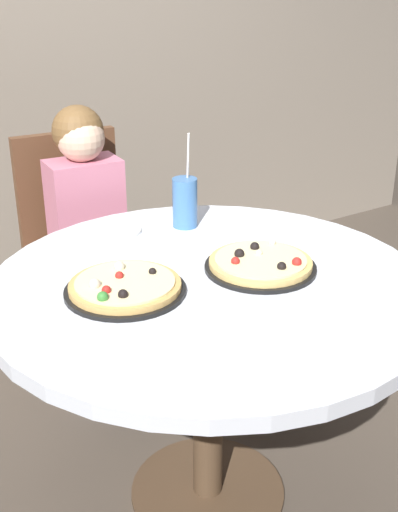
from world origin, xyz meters
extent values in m
plane|color=#4C4238|center=(0.00, 0.00, 0.00)|extent=(8.00, 8.00, 0.00)
cylinder|color=silver|center=(0.00, 0.00, 0.73)|extent=(1.19, 1.19, 0.04)
cylinder|color=#4C3826|center=(0.00, 0.00, 0.36)|extent=(0.09, 0.09, 0.69)
cylinder|color=#4C3826|center=(0.00, 0.00, 0.01)|extent=(0.48, 0.48, 0.02)
cube|color=brown|center=(0.00, 0.83, 0.43)|extent=(0.43, 0.43, 0.04)
cube|color=brown|center=(0.01, 1.01, 0.69)|extent=(0.40, 0.07, 0.52)
cylinder|color=brown|center=(-0.18, 0.68, 0.21)|extent=(0.04, 0.04, 0.41)
cylinder|color=brown|center=(0.16, 0.65, 0.21)|extent=(0.04, 0.04, 0.41)
cylinder|color=brown|center=(-0.16, 1.01, 0.21)|extent=(0.04, 0.04, 0.41)
cylinder|color=brown|center=(0.18, 0.99, 0.21)|extent=(0.04, 0.04, 0.41)
cube|color=#3F4766|center=(-0.01, 0.67, 0.23)|extent=(0.26, 0.34, 0.45)
cube|color=#CC728C|center=(0.00, 0.81, 0.67)|extent=(0.27, 0.18, 0.44)
sphere|color=beige|center=(0.00, 0.81, 0.97)|extent=(0.17, 0.17, 0.17)
sphere|color=brown|center=(0.00, 0.83, 0.99)|extent=(0.18, 0.18, 0.18)
cylinder|color=black|center=(-0.23, 0.05, 0.76)|extent=(0.32, 0.32, 0.01)
cylinder|color=tan|center=(-0.23, 0.05, 0.77)|extent=(0.29, 0.29, 0.02)
cylinder|color=beige|center=(-0.23, 0.05, 0.78)|extent=(0.26, 0.26, 0.01)
sphere|color=#B2231E|center=(-0.23, 0.08, 0.79)|extent=(0.02, 0.02, 0.02)
sphere|color=#387F33|center=(-0.32, -0.01, 0.79)|extent=(0.03, 0.03, 0.03)
sphere|color=black|center=(-0.14, 0.06, 0.79)|extent=(0.02, 0.02, 0.02)
sphere|color=beige|center=(-0.30, 0.07, 0.79)|extent=(0.03, 0.03, 0.03)
sphere|color=black|center=(-0.27, -0.02, 0.79)|extent=(0.03, 0.03, 0.03)
sphere|color=beige|center=(-0.20, 0.13, 0.79)|extent=(0.03, 0.03, 0.03)
sphere|color=#B2231E|center=(-0.29, 0.02, 0.79)|extent=(0.02, 0.02, 0.02)
cylinder|color=black|center=(0.15, -0.03, 0.76)|extent=(0.31, 0.31, 0.01)
cylinder|color=#D8B266|center=(0.15, -0.03, 0.77)|extent=(0.29, 0.29, 0.02)
cylinder|color=beige|center=(0.15, -0.03, 0.78)|extent=(0.26, 0.26, 0.01)
sphere|color=beige|center=(0.25, 0.04, 0.79)|extent=(0.02, 0.02, 0.02)
sphere|color=black|center=(0.18, 0.04, 0.79)|extent=(0.03, 0.03, 0.03)
sphere|color=black|center=(0.12, 0.02, 0.79)|extent=(0.03, 0.03, 0.03)
sphere|color=#B2231E|center=(0.08, -0.01, 0.79)|extent=(0.02, 0.02, 0.02)
sphere|color=#B2231E|center=(0.21, -0.11, 0.79)|extent=(0.03, 0.03, 0.03)
sphere|color=beige|center=(0.17, 0.00, 0.79)|extent=(0.02, 0.02, 0.02)
sphere|color=black|center=(0.16, -0.11, 0.79)|extent=(0.03, 0.03, 0.03)
cylinder|color=#3F72B2|center=(0.15, 0.37, 0.83)|extent=(0.08, 0.08, 0.16)
cylinder|color=white|center=(0.17, 0.37, 0.95)|extent=(0.02, 0.04, 0.22)
cylinder|color=white|center=(-0.06, 0.45, 0.76)|extent=(0.18, 0.18, 0.01)
camera|label=1|loc=(-0.89, -1.31, 1.52)|focal=45.94mm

